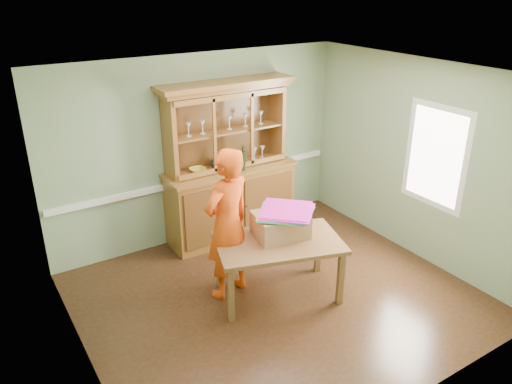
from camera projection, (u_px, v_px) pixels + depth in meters
floor at (277, 297)px, 6.13m from camera, size 4.50×4.50×0.00m
ceiling at (282, 76)px, 5.06m from camera, size 4.50×4.50×0.00m
wall_back at (200, 149)px, 7.15m from camera, size 4.50×0.00×4.50m
wall_left at (74, 251)px, 4.49m from camera, size 0.00×4.00×4.00m
wall_right at (417, 161)px, 6.70m from camera, size 0.00×4.00×4.00m
wall_front at (420, 282)px, 4.05m from camera, size 4.50×0.00×4.50m
chair_rail at (202, 179)px, 7.31m from camera, size 4.41×0.05×0.08m
framed_map at (65, 218)px, 4.65m from camera, size 0.03×0.60×0.46m
window_panel at (435, 157)px, 6.40m from camera, size 0.03×0.96×1.36m
china_hutch at (230, 185)px, 7.32m from camera, size 1.98×0.65×2.33m
dining_table at (278, 247)px, 5.95m from camera, size 1.68×1.30×0.74m
cardboard_box at (280, 225)px, 5.99m from camera, size 0.68×0.59×0.28m
kite_stack at (285, 213)px, 5.90m from camera, size 0.81×0.81×0.06m
person at (227, 224)px, 5.87m from camera, size 0.78×0.62×1.89m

